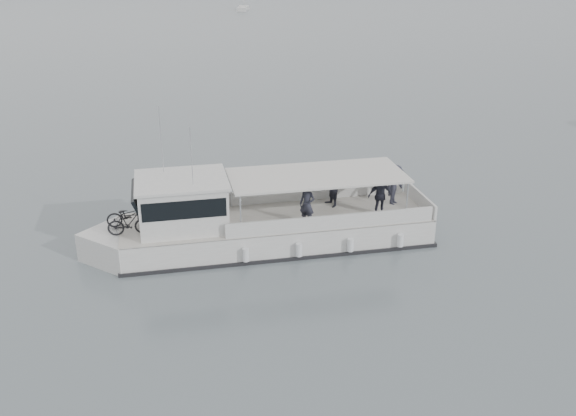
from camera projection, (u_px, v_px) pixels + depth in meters
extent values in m
plane|color=#556164|center=(306.00, 251.00, 27.19)|extent=(1400.00, 1400.00, 0.00)
cube|color=silver|center=(277.00, 233.00, 27.68)|extent=(13.25, 4.13, 1.42)
cube|color=silver|center=(121.00, 247.00, 26.44)|extent=(3.54, 3.54, 1.42)
cube|color=beige|center=(277.00, 218.00, 27.41)|extent=(13.25, 4.13, 0.07)
cube|color=black|center=(277.00, 242.00, 27.85)|extent=(13.47, 4.28, 0.20)
cube|color=silver|center=(312.00, 193.00, 29.18)|extent=(8.72, 0.54, 0.65)
cube|color=silver|center=(332.00, 223.00, 26.14)|extent=(8.72, 0.54, 0.65)
cube|color=silver|center=(420.00, 199.00, 28.52)|extent=(0.28, 3.49, 0.65)
cube|color=silver|center=(183.00, 204.00, 26.28)|extent=(3.63, 3.11, 1.96)
cube|color=black|center=(140.00, 203.00, 25.90)|extent=(0.75, 2.75, 1.26)
cube|color=black|center=(182.00, 196.00, 26.16)|extent=(3.42, 3.15, 0.76)
cube|color=silver|center=(181.00, 180.00, 25.88)|extent=(3.86, 3.34, 0.11)
cube|color=silver|center=(317.00, 175.00, 27.05)|extent=(7.57, 3.64, 0.09)
cylinder|color=silver|center=(241.00, 216.00, 25.35)|extent=(0.07, 0.07, 1.80)
cylinder|color=silver|center=(231.00, 189.00, 28.11)|extent=(0.07, 0.07, 1.80)
cylinder|color=silver|center=(407.00, 202.00, 26.68)|extent=(0.07, 0.07, 1.80)
cylinder|color=silver|center=(382.00, 177.00, 29.44)|extent=(0.07, 0.07, 1.80)
cylinder|color=silver|center=(161.00, 140.00, 26.10)|extent=(0.03, 0.03, 2.84)
cylinder|color=silver|center=(192.00, 157.00, 24.82)|extent=(0.03, 0.03, 2.40)
cylinder|color=silver|center=(246.00, 255.00, 25.62)|extent=(0.27, 0.27, 0.55)
cylinder|color=silver|center=(299.00, 250.00, 26.03)|extent=(0.27, 0.27, 0.55)
cylinder|color=silver|center=(350.00, 245.00, 26.45)|extent=(0.27, 0.27, 0.55)
cylinder|color=silver|center=(400.00, 240.00, 26.87)|extent=(0.27, 0.27, 0.55)
imported|color=black|center=(130.00, 215.00, 26.45)|extent=(1.90, 0.74, 0.98)
imported|color=black|center=(129.00, 223.00, 25.65)|extent=(1.75, 0.57, 1.04)
imported|color=#292B37|center=(307.00, 205.00, 26.38)|extent=(0.79, 0.78, 1.83)
imported|color=#292B37|center=(331.00, 187.00, 28.25)|extent=(0.85, 1.01, 1.83)
imported|color=#292B37|center=(380.00, 196.00, 27.30)|extent=(1.08, 0.47, 1.83)
imported|color=#292B37|center=(395.00, 185.00, 28.49)|extent=(1.35, 1.27, 1.83)
cube|color=silver|center=(243.00, 9.00, 121.09)|extent=(3.22, 5.41, 0.75)
cube|color=silver|center=(243.00, 7.00, 120.97)|extent=(1.95, 2.17, 0.45)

